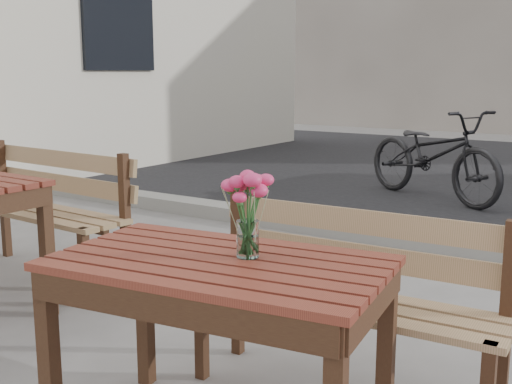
% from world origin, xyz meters
% --- Properties ---
extents(main_table, '(1.17, 0.77, 0.67)m').
position_xyz_m(main_table, '(-0.21, 0.12, 0.56)').
color(main_table, maroon).
rests_on(main_table, ground).
extents(main_bench, '(1.27, 0.43, 0.78)m').
position_xyz_m(main_bench, '(-0.01, 0.74, 0.47)').
color(main_bench, olive).
rests_on(main_bench, ground).
extents(main_vase, '(0.16, 0.16, 0.29)m').
position_xyz_m(main_vase, '(-0.14, 0.20, 0.86)').
color(main_vase, white).
rests_on(main_vase, main_table).
extents(second_bench, '(1.37, 0.47, 0.84)m').
position_xyz_m(second_bench, '(-2.24, 1.08, 0.51)').
color(second_bench, olive).
rests_on(second_bench, ground).
extents(bicycle, '(1.84, 1.34, 0.92)m').
position_xyz_m(bicycle, '(-1.01, 4.85, 0.46)').
color(bicycle, black).
rests_on(bicycle, ground).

